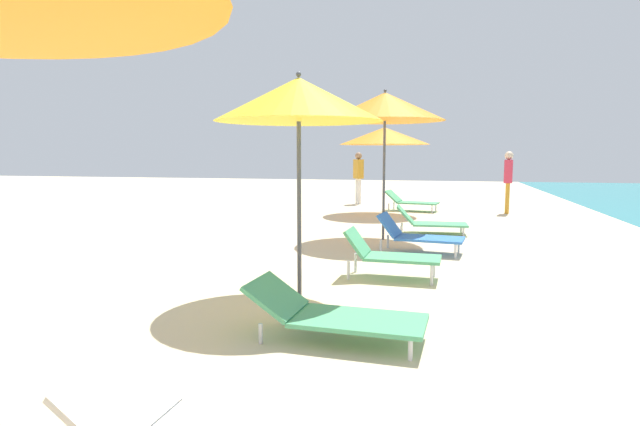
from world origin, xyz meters
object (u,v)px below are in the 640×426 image
(lounger_fourth_inland, at_px, (334,313))
(umbrella_farthest, at_px, (384,136))
(umbrella_fourth, at_px, (299,100))
(lounger_fourth_shoreside, at_px, (389,254))
(umbrella_fifth, at_px, (385,107))
(person_walking_mid, at_px, (508,176))
(lounger_fifth_inland, at_px, (418,235))
(person_walking_near, at_px, (358,173))
(lounger_fifth_shoreside, at_px, (429,221))
(lounger_farthest_shoreside, at_px, (411,201))

(lounger_fourth_inland, xyz_separation_m, umbrella_farthest, (-0.68, 9.86, 1.92))
(umbrella_fourth, xyz_separation_m, lounger_fourth_shoreside, (0.92, 1.18, -1.93))
(umbrella_fifth, distance_m, person_walking_mid, 6.20)
(umbrella_fifth, relative_size, lounger_fifth_inland, 1.97)
(umbrella_fourth, distance_m, lounger_fourth_inland, 2.47)
(person_walking_mid, bearing_deg, person_walking_near, -12.63)
(umbrella_fourth, xyz_separation_m, lounger_fifth_inland, (1.20, 3.09, -1.96))
(lounger_fourth_shoreside, height_order, person_walking_mid, person_walking_mid)
(lounger_fourth_shoreside, xyz_separation_m, lounger_fourth_inland, (-0.24, -2.43, -0.09))
(lounger_fourth_shoreside, xyz_separation_m, person_walking_mid, (2.45, 8.41, 0.73))
(umbrella_fifth, xyz_separation_m, person_walking_near, (-1.65, 7.06, -1.51))
(lounger_fourth_shoreside, relative_size, lounger_fifth_shoreside, 0.86)
(lounger_fourth_shoreside, bearing_deg, lounger_fifth_inland, 83.59)
(lounger_fourth_shoreside, height_order, lounger_fifth_shoreside, lounger_fourth_shoreside)
(umbrella_fifth, bearing_deg, person_walking_near, 103.16)
(lounger_fifth_shoreside, xyz_separation_m, person_walking_near, (-2.51, 6.06, 0.80))
(umbrella_fourth, bearing_deg, lounger_fourth_shoreside, 52.17)
(umbrella_fifth, xyz_separation_m, lounger_fifth_shoreside, (0.86, 1.00, -2.31))
(umbrella_fifth, bearing_deg, lounger_fifth_shoreside, 49.37)
(umbrella_farthest, relative_size, person_walking_near, 1.44)
(umbrella_farthest, bearing_deg, person_walking_mid, 16.16)
(lounger_fourth_inland, distance_m, umbrella_farthest, 10.07)
(lounger_fifth_shoreside, distance_m, lounger_farthest_shoreside, 4.33)
(umbrella_fifth, height_order, lounger_fifth_shoreside, umbrella_fifth)
(person_walking_near, distance_m, person_walking_mid, 4.87)
(lounger_fourth_inland, relative_size, umbrella_fifth, 0.56)
(umbrella_fourth, height_order, person_walking_mid, umbrella_fourth)
(lounger_farthest_shoreside, bearing_deg, lounger_fourth_inland, -79.73)
(umbrella_fourth, distance_m, lounger_fifth_inland, 3.85)
(umbrella_farthest, distance_m, person_walking_near, 3.19)
(umbrella_fourth, distance_m, person_walking_near, 11.49)
(lounger_fifth_shoreside, xyz_separation_m, umbrella_farthest, (-1.34, 3.30, 1.91))
(lounger_farthest_shoreside, distance_m, person_walking_mid, 2.80)
(umbrella_fourth, distance_m, lounger_fourth_shoreside, 2.44)
(lounger_fourth_shoreside, bearing_deg, lounger_fifth_shoreside, 86.25)
(umbrella_farthest, bearing_deg, umbrella_fourth, -89.95)
(lounger_fifth_inland, distance_m, person_walking_near, 8.64)
(lounger_fifth_inland, xyz_separation_m, umbrella_farthest, (-1.21, 5.52, 1.85))
(lounger_fifth_inland, relative_size, person_walking_near, 0.85)
(lounger_fifth_inland, bearing_deg, lounger_farthest_shoreside, 101.76)
(lounger_fourth_inland, relative_size, person_walking_mid, 0.93)
(umbrella_fourth, height_order, lounger_fifth_inland, umbrella_fourth)
(lounger_fourth_shoreside, bearing_deg, umbrella_farthest, 99.14)
(lounger_farthest_shoreside, relative_size, person_walking_mid, 0.92)
(umbrella_fifth, relative_size, lounger_fifth_shoreside, 1.94)
(umbrella_fifth, bearing_deg, umbrella_fourth, -96.34)
(umbrella_fifth, xyz_separation_m, lounger_farthest_shoreside, (0.20, 5.28, -2.27))
(umbrella_farthest, xyz_separation_m, lounger_farthest_shoreside, (0.69, 0.98, -1.87))
(lounger_fourth_shoreside, height_order, lounger_fourth_inland, lounger_fourth_shoreside)
(lounger_fifth_inland, bearing_deg, umbrella_farthest, 109.53)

